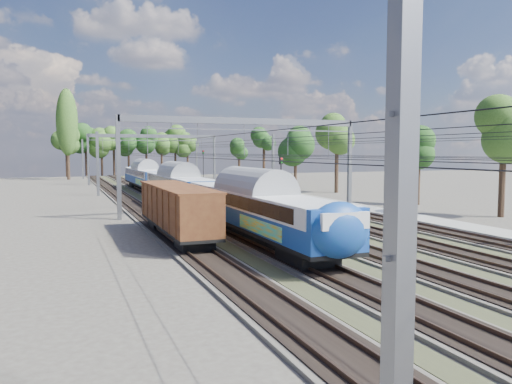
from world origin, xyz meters
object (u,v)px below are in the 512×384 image
object	(u,v)px
emu_train	(179,181)
worker	(149,175)
signal_near	(281,179)
signal_far	(203,161)
freight_boxcar	(177,208)

from	to	relation	value
emu_train	worker	xyz separation A→B (m)	(5.87, 54.93, -1.80)
signal_near	signal_far	world-z (taller)	signal_far
emu_train	signal_near	world-z (taller)	signal_near
freight_boxcar	signal_far	world-z (taller)	signal_far
worker	signal_far	xyz separation A→B (m)	(11.00, -3.76, 2.96)
emu_train	worker	size ratio (longest dim) A/B	36.08
worker	emu_train	bearing A→B (deg)	-176.54
emu_train	signal_near	size ratio (longest dim) A/B	12.50
freight_boxcar	signal_near	size ratio (longest dim) A/B	2.48
emu_train	signal_far	bearing A→B (deg)	71.75
freight_boxcar	worker	bearing A→B (deg)	82.04
signal_near	signal_far	bearing A→B (deg)	62.10
emu_train	signal_far	distance (m)	53.89
worker	signal_far	size ratio (longest dim) A/B	0.30
freight_boxcar	worker	size ratio (longest dim) A/B	7.16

